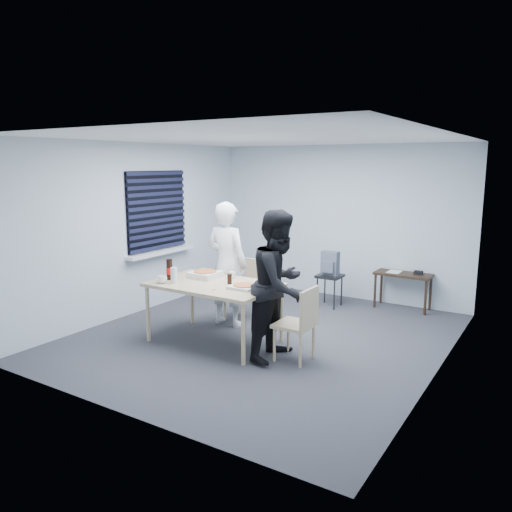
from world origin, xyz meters
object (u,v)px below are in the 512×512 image
Objects in this scene: chair_far at (244,284)px; dining_table at (214,288)px; mug_a at (162,279)px; chair_right at (301,319)px; stool at (330,281)px; backpack at (330,264)px; side_table at (403,278)px; person_white at (227,264)px; mug_b at (232,275)px; soda_bottle at (170,270)px; person_black at (279,285)px.

dining_table is at bearing -76.47° from chair_far.
dining_table is 13.05× the size of mug_a.
chair_right reaches higher than stool.
chair_right reaches higher than mug_a.
stool is (-0.65, 2.30, -0.10)m from chair_right.
stool is 0.30m from backpack.
chair_far is 1.70× the size of stool.
backpack reaches higher than side_table.
side_table is at bearing -132.01° from person_white.
soda_bottle is at bearing -142.98° from mug_b.
chair_far is 1.00× the size of chair_right.
chair_right reaches higher than dining_table.
person_white reaches higher than chair_far.
mug_b is at bearing -105.81° from stool.
mug_a is at bearing -113.61° from stool.
soda_bottle is (-0.61, -0.15, 0.19)m from dining_table.
backpack is at bearing 63.61° from soda_bottle.
person_white is 0.45m from mug_b.
dining_table is 0.91× the size of person_black.
side_table is at bearing 41.79° from chair_far.
dining_table is at bearing -128.68° from backpack.
person_white reaches higher than soda_bottle.
stool is at bearing 9.05° from person_black.
backpack reaches higher than chair_far.
mug_a reaches higher than side_table.
mug_a is at bearing -101.81° from chair_far.
mug_a is (-1.81, -0.35, 0.32)m from chair_right.
person_white is at bearing 111.88° from dining_table.
backpack is at bearing 105.91° from chair_right.
side_table is at bearing 82.02° from chair_right.
backpack is (0.00, -0.01, 0.30)m from stool.
soda_bottle is at bearing -140.47° from backpack.
mug_a is (-2.20, -3.13, 0.33)m from side_table.
chair_far is 0.86m from mug_b.
mug_a is (-1.16, -2.64, 0.12)m from backpack.
side_table is 3.21× the size of soda_bottle.
chair_far is at bearing 78.19° from mug_a.
person_black reaches higher than mug_a.
backpack is (0.60, 2.29, -0.01)m from dining_table.
dining_table is 0.67m from mug_a.
chair_far is 1.49m from backpack.
mug_b is 0.83m from soda_bottle.
side_table is 1.15m from stool.
backpack is (-1.04, -0.50, 0.21)m from side_table.
backpack is 3.84× the size of mug_b.
backpack is 1.41× the size of soda_bottle.
dining_table is 1.14m from chair_far.
side_table is (1.91, 2.12, -0.38)m from person_white.
soda_bottle reaches higher than backpack.
person_white reaches higher than stool.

